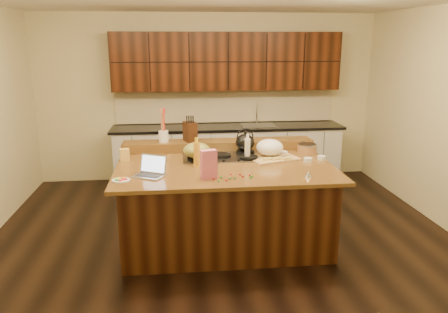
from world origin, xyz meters
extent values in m
cube|color=black|center=(0.00, 0.00, -0.01)|extent=(5.50, 5.00, 0.01)
cube|color=beige|center=(0.00, 2.50, 1.35)|extent=(5.50, 0.01, 2.70)
cube|color=beige|center=(0.00, -2.50, 1.35)|extent=(5.50, 0.01, 2.70)
cube|color=black|center=(0.00, 0.00, 0.44)|extent=(2.22, 1.42, 0.88)
cube|color=black|center=(0.00, 0.00, 0.90)|extent=(2.40, 1.60, 0.04)
cube|color=black|center=(0.00, 0.70, 0.98)|extent=(2.40, 0.30, 0.12)
cube|color=gray|center=(0.00, 0.30, 0.93)|extent=(0.92, 0.52, 0.02)
cylinder|color=black|center=(-0.30, 0.43, 0.95)|extent=(0.22, 0.22, 0.03)
cylinder|color=black|center=(0.30, 0.43, 0.95)|extent=(0.22, 0.22, 0.03)
cylinder|color=black|center=(-0.30, 0.17, 0.95)|extent=(0.22, 0.22, 0.03)
cylinder|color=black|center=(0.30, 0.17, 0.95)|extent=(0.22, 0.22, 0.03)
cylinder|color=black|center=(0.00, 0.30, 0.95)|extent=(0.22, 0.22, 0.03)
cube|color=silver|center=(0.30, 2.17, 0.45)|extent=(3.60, 0.62, 0.90)
cube|color=black|center=(0.30, 2.17, 0.92)|extent=(3.70, 0.66, 0.04)
cube|color=gray|center=(0.80, 2.17, 0.94)|extent=(0.55, 0.42, 0.01)
cylinder|color=gray|center=(0.80, 2.35, 1.12)|extent=(0.02, 0.02, 0.36)
cube|color=black|center=(0.30, 2.32, 1.95)|extent=(3.60, 0.34, 0.90)
cube|color=beige|center=(0.30, 2.48, 1.20)|extent=(3.60, 0.03, 0.50)
ellipsoid|color=black|center=(0.30, 0.43, 1.07)|extent=(0.23, 0.23, 0.21)
ellipsoid|color=olive|center=(-0.30, 0.17, 1.05)|extent=(0.32, 0.32, 0.17)
cube|color=#B7B7BC|center=(-0.82, -0.37, 0.93)|extent=(0.36, 0.32, 0.01)
cube|color=black|center=(-0.82, -0.37, 0.94)|extent=(0.28, 0.22, 0.00)
cube|color=#B7B7BC|center=(-0.77, -0.28, 1.03)|extent=(0.29, 0.19, 0.19)
cube|color=silver|center=(-0.78, -0.28, 1.03)|extent=(0.26, 0.17, 0.16)
cylinder|color=gold|center=(-0.31, -0.03, 1.06)|extent=(0.09, 0.09, 0.27)
cylinder|color=silver|center=(0.29, 0.17, 1.04)|extent=(0.07, 0.07, 0.25)
cube|color=tan|center=(0.59, 0.16, 0.93)|extent=(0.64, 0.54, 0.02)
ellipsoid|color=white|center=(0.57, 0.24, 1.04)|extent=(0.32, 0.32, 0.20)
cube|color=#EDD872|center=(0.49, 0.03, 0.96)|extent=(0.12, 0.03, 0.03)
cube|color=#EDD872|center=(0.61, 0.03, 0.96)|extent=(0.12, 0.03, 0.03)
cube|color=#EDD872|center=(0.73, 0.03, 0.96)|extent=(0.12, 0.03, 0.03)
cylinder|color=gray|center=(0.71, 0.14, 0.95)|extent=(0.21, 0.09, 0.01)
cylinder|color=white|center=(1.15, 0.08, 0.94)|extent=(0.11, 0.11, 0.04)
cylinder|color=white|center=(0.97, 0.02, 0.94)|extent=(0.12, 0.12, 0.04)
cylinder|color=white|center=(0.76, 0.34, 0.94)|extent=(0.12, 0.12, 0.04)
cylinder|color=#996B3F|center=(1.08, 0.43, 0.97)|extent=(0.29, 0.29, 0.09)
cone|color=silver|center=(0.80, -0.55, 0.96)|extent=(0.11, 0.11, 0.07)
cube|color=#D56483|center=(-0.21, -0.49, 1.07)|extent=(0.17, 0.12, 0.29)
cylinder|color=white|center=(-1.09, -0.47, 0.93)|extent=(0.19, 0.19, 0.01)
cube|color=#F1C255|center=(-1.13, 0.27, 0.99)|extent=(0.12, 0.10, 0.15)
cylinder|color=white|center=(-0.69, 0.70, 1.11)|extent=(0.15, 0.15, 0.14)
cube|color=black|center=(-0.36, 0.70, 1.16)|extent=(0.18, 0.23, 0.24)
ellipsoid|color=red|center=(-0.05, -0.60, 0.93)|extent=(0.02, 0.02, 0.02)
ellipsoid|color=#198C26|center=(-0.12, -0.61, 0.93)|extent=(0.02, 0.02, 0.02)
ellipsoid|color=red|center=(-0.17, -0.55, 0.93)|extent=(0.02, 0.02, 0.02)
ellipsoid|color=#198C26|center=(-0.09, -0.50, 0.93)|extent=(0.02, 0.02, 0.02)
ellipsoid|color=red|center=(0.03, -0.40, 0.93)|extent=(0.02, 0.02, 0.02)
ellipsoid|color=#198C26|center=(0.04, -0.55, 0.93)|extent=(0.02, 0.02, 0.02)
ellipsoid|color=red|center=(0.21, -0.45, 0.93)|extent=(0.02, 0.02, 0.02)
ellipsoid|color=#198C26|center=(0.00, -0.54, 0.93)|extent=(0.02, 0.02, 0.02)
ellipsoid|color=red|center=(-0.23, -0.44, 0.93)|extent=(0.02, 0.02, 0.02)
ellipsoid|color=#198C26|center=(0.23, -0.50, 0.93)|extent=(0.02, 0.02, 0.02)
ellipsoid|color=red|center=(0.13, -0.49, 0.93)|extent=(0.02, 0.02, 0.02)
ellipsoid|color=#198C26|center=(0.20, -0.56, 0.93)|extent=(0.02, 0.02, 0.02)
ellipsoid|color=red|center=(0.11, -0.42, 0.93)|extent=(0.02, 0.02, 0.02)
camera|label=1|loc=(-0.53, -4.68, 2.26)|focal=35.00mm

